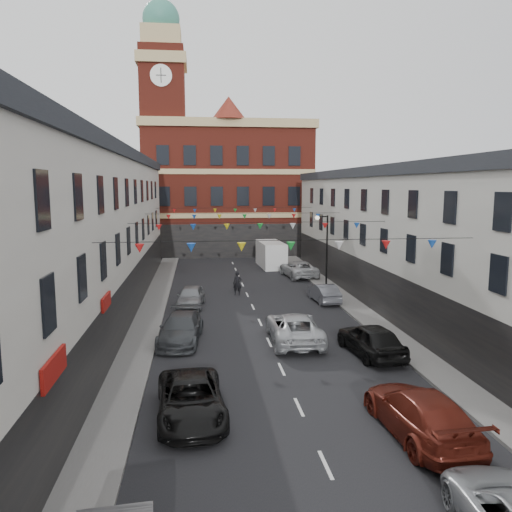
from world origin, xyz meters
name	(u,v)px	position (x,y,z in m)	size (l,w,h in m)	color
ground	(269,342)	(0.00, 0.00, 0.00)	(160.00, 160.00, 0.00)	black
pavement_left	(143,335)	(-6.90, 2.00, 0.07)	(1.80, 64.00, 0.15)	#605E5B
pavement_right	(379,327)	(6.90, 2.00, 0.07)	(1.80, 64.00, 0.15)	#605E5B
terrace_left	(41,245)	(-11.78, 1.00, 5.35)	(8.40, 56.00, 10.70)	beige
terrace_right	(470,248)	(11.78, 1.00, 4.85)	(8.40, 56.00, 9.70)	silver
civic_building	(227,188)	(0.00, 37.95, 8.14)	(20.60, 13.30, 18.50)	maroon
clock_tower	(164,129)	(-7.50, 35.00, 14.93)	(5.60, 5.60, 30.00)	maroon
distant_hill	(196,206)	(-4.00, 62.00, 5.00)	(40.00, 14.00, 10.00)	#2F4D24
street_lamp	(324,241)	(6.55, 14.00, 3.90)	(1.10, 0.36, 6.00)	black
car_left_c	(191,399)	(-4.08, -8.40, 0.72)	(2.38, 5.15, 1.43)	black
car_left_d	(181,329)	(-4.73, 0.63, 0.75)	(2.10, 5.18, 1.50)	#36393D
car_left_e	(191,297)	(-4.29, 8.53, 0.74)	(1.75, 4.35, 1.48)	gray
car_right_c	(420,413)	(3.60, -10.62, 0.81)	(2.26, 5.57, 1.62)	#5E1C12
car_right_d	(371,340)	(4.72, -2.65, 0.82)	(1.94, 4.82, 1.64)	black
car_right_e	(324,293)	(5.30, 8.98, 0.67)	(1.42, 4.06, 1.34)	#56575E
car_right_f	(299,269)	(5.50, 19.06, 0.76)	(2.52, 5.47, 1.52)	#ACAFB1
moving_car	(294,328)	(1.36, -0.03, 0.79)	(2.62, 5.69, 1.58)	#AEB1B6
white_van	(271,254)	(3.80, 25.18, 1.30)	(2.26, 5.88, 2.60)	white
pedestrian	(237,283)	(-0.76, 11.98, 0.91)	(0.67, 0.44, 1.82)	black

